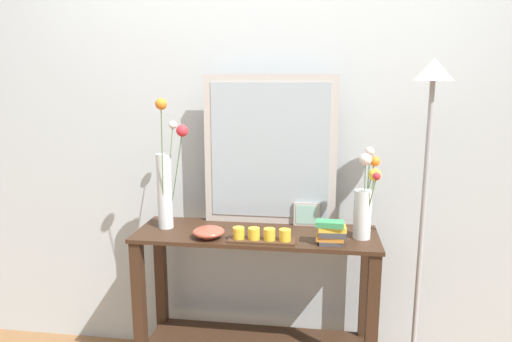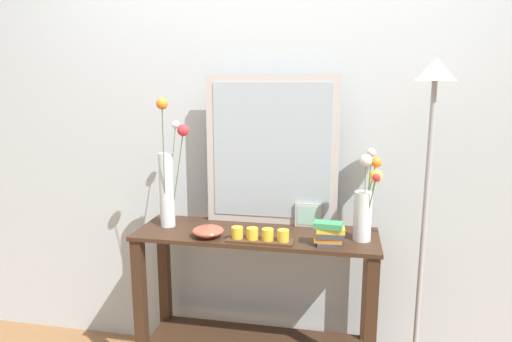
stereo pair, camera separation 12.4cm
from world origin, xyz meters
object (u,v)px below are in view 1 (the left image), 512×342
(candle_tray, at_px, (262,236))
(book_stack, at_px, (331,232))
(picture_frame_small, at_px, (307,214))
(floor_lamp, at_px, (426,179))
(vase_right, at_px, (365,200))
(tall_vase_left, at_px, (166,180))
(console_table, at_px, (256,293))
(mirror_leaning, at_px, (270,151))
(decorative_bowl, at_px, (209,232))

(candle_tray, distance_m, book_stack, 0.33)
(picture_frame_small, xyz_separation_m, book_stack, (0.12, -0.26, -0.01))
(floor_lamp, bearing_deg, vase_right, 177.50)
(tall_vase_left, xyz_separation_m, floor_lamp, (1.27, -0.02, 0.05))
(console_table, bearing_deg, vase_right, -0.32)
(tall_vase_left, bearing_deg, candle_tray, -15.36)
(console_table, xyz_separation_m, book_stack, (0.37, -0.12, 0.39))
(mirror_leaning, distance_m, picture_frame_small, 0.39)
(tall_vase_left, height_order, book_stack, tall_vase_left)
(book_stack, bearing_deg, console_table, 161.95)
(candle_tray, bearing_deg, console_table, 108.72)
(mirror_leaning, relative_size, tall_vase_left, 1.17)
(decorative_bowl, bearing_deg, vase_right, 8.45)
(vase_right, xyz_separation_m, floor_lamp, (0.27, -0.01, 0.12))
(console_table, height_order, candle_tray, candle_tray)
(candle_tray, height_order, book_stack, book_stack)
(tall_vase_left, height_order, candle_tray, tall_vase_left)
(vase_right, bearing_deg, floor_lamp, -2.50)
(vase_right, relative_size, book_stack, 3.06)
(tall_vase_left, relative_size, candle_tray, 2.12)
(console_table, distance_m, decorative_bowl, 0.44)
(decorative_bowl, xyz_separation_m, book_stack, (0.59, -0.01, 0.03))
(console_table, bearing_deg, floor_lamp, -1.06)
(picture_frame_small, bearing_deg, candle_tray, -126.48)
(decorative_bowl, bearing_deg, candle_tray, -4.53)
(tall_vase_left, bearing_deg, decorative_bowl, -25.74)
(decorative_bowl, bearing_deg, console_table, 27.76)
(picture_frame_small, distance_m, decorative_bowl, 0.53)
(decorative_bowl, height_order, floor_lamp, floor_lamp)
(decorative_bowl, distance_m, floor_lamp, 1.06)
(vase_right, distance_m, candle_tray, 0.53)
(mirror_leaning, height_order, picture_frame_small, mirror_leaning)
(vase_right, bearing_deg, tall_vase_left, 179.53)
(console_table, height_order, mirror_leaning, mirror_leaning)
(console_table, relative_size, picture_frame_small, 8.86)
(decorative_bowl, relative_size, floor_lamp, 0.09)
(console_table, distance_m, floor_lamp, 1.03)
(tall_vase_left, relative_size, vase_right, 1.53)
(vase_right, relative_size, picture_frame_small, 3.19)
(tall_vase_left, relative_size, book_stack, 4.69)
(mirror_leaning, relative_size, picture_frame_small, 5.71)
(mirror_leaning, relative_size, floor_lamp, 0.47)
(tall_vase_left, distance_m, book_stack, 0.87)
(vase_right, relative_size, candle_tray, 1.38)
(vase_right, relative_size, floor_lamp, 0.26)
(mirror_leaning, bearing_deg, decorative_bowl, -133.50)
(console_table, xyz_separation_m, decorative_bowl, (-0.22, -0.11, 0.36))
(console_table, height_order, book_stack, book_stack)
(console_table, relative_size, book_stack, 8.50)
(vase_right, height_order, picture_frame_small, vase_right)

